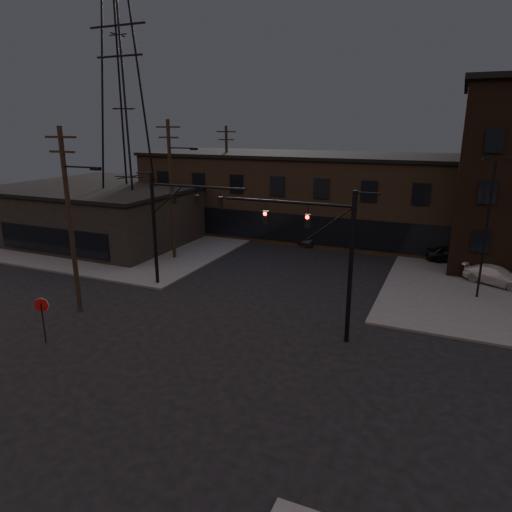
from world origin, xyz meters
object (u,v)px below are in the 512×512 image
Objects in this scene: traffic_signal_near at (329,249)px; stop_sign at (42,310)px; traffic_signal_far at (169,217)px; car_crossing at (315,237)px; parked_car_lot_a at (452,254)px; parked_car_lot_b at (496,276)px.

stop_sign is at bearing -154.10° from traffic_signal_near.
traffic_signal_far is 17.42m from car_crossing.
traffic_signal_near is 1.00× the size of traffic_signal_far.
traffic_signal_near reaches higher than parked_car_lot_a.
traffic_signal_far reaches higher than car_crossing.
stop_sign is at bearing -93.87° from car_crossing.
parked_car_lot_b is 16.62m from car_crossing.
traffic_signal_near is 16.10m from parked_car_lot_b.
stop_sign is 0.56× the size of parked_car_lot_b.
parked_car_lot_a is at bearing 2.78° from car_crossing.
parked_car_lot_b is (20.99, 9.25, -4.22)m from traffic_signal_far.
traffic_signal_near is 18.94m from parked_car_lot_a.
traffic_signal_near is at bearing -60.57° from car_crossing.
traffic_signal_far is at bearing 82.68° from stop_sign.
parked_car_lot_a is 0.91× the size of parked_car_lot_b.
traffic_signal_far is 1.99× the size of parked_car_lot_a.
traffic_signal_near is at bearing -16.17° from traffic_signal_far.
traffic_signal_near reaches higher than car_crossing.
stop_sign is 0.62× the size of parked_car_lot_a.
traffic_signal_far reaches higher than parked_car_lot_b.
traffic_signal_far is 23.17m from parked_car_lot_a.
stop_sign is at bearing -97.32° from traffic_signal_far.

